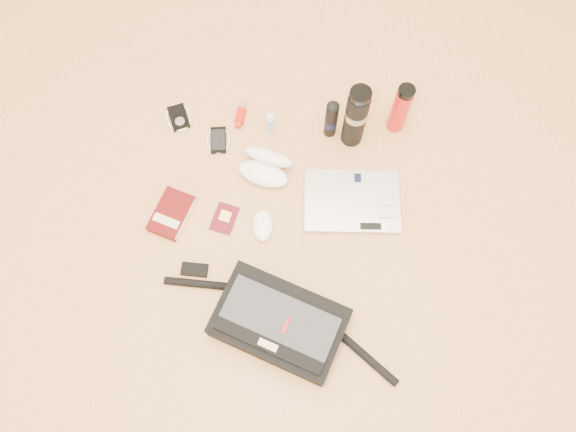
{
  "coord_description": "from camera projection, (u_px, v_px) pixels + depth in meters",
  "views": [
    {
      "loc": [
        0.04,
        -0.56,
        1.85
      ],
      "look_at": [
        0.01,
        0.09,
        0.06
      ],
      "focal_mm": 35.0,
      "sensor_mm": 36.0,
      "label": 1
    }
  ],
  "objects": [
    {
      "name": "ipod",
      "position": [
        179.0,
        117.0,
        2.1
      ],
      "size": [
        0.12,
        0.12,
        0.01
      ],
      "rotation": [
        0.0,
        0.0,
        0.37
      ],
      "color": "black",
      "rests_on": "ground"
    },
    {
      "name": "phone",
      "position": [
        218.0,
        140.0,
        2.06
      ],
      "size": [
        0.09,
        0.11,
        0.01
      ],
      "rotation": [
        0.0,
        0.0,
        0.1
      ],
      "color": "black",
      "rests_on": "ground"
    },
    {
      "name": "thermos_red",
      "position": [
        400.0,
        109.0,
        1.98
      ],
      "size": [
        0.06,
        0.06,
        0.24
      ],
      "rotation": [
        0.0,
        0.0,
        -0.01
      ],
      "color": "red",
      "rests_on": "ground"
    },
    {
      "name": "spray_bottle",
      "position": [
        271.0,
        124.0,
        2.04
      ],
      "size": [
        0.03,
        0.03,
        0.12
      ],
      "rotation": [
        0.0,
        0.0,
        -0.04
      ],
      "color": "#9ABFD7",
      "rests_on": "ground"
    },
    {
      "name": "thermos_black",
      "position": [
        356.0,
        117.0,
        1.93
      ],
      "size": [
        0.09,
        0.09,
        0.3
      ],
      "rotation": [
        0.0,
        0.0,
        -0.12
      ],
      "color": "black",
      "rests_on": "ground"
    },
    {
      "name": "messenger_bag",
      "position": [
        279.0,
        323.0,
        1.79
      ],
      "size": [
        0.78,
        0.39,
        0.11
      ],
      "rotation": [
        0.0,
        0.0,
        -0.37
      ],
      "color": "black",
      "rests_on": "ground"
    },
    {
      "name": "aerosol_can",
      "position": [
        331.0,
        119.0,
        1.99
      ],
      "size": [
        0.06,
        0.06,
        0.19
      ],
      "rotation": [
        0.0,
        0.0,
        0.34
      ],
      "color": "black",
      "rests_on": "ground"
    },
    {
      "name": "ground",
      "position": [
        284.0,
        246.0,
        1.93
      ],
      "size": [
        4.0,
        4.0,
        0.0
      ],
      "primitive_type": "plane",
      "color": "tan",
      "rests_on": "ground"
    },
    {
      "name": "passport",
      "position": [
        224.0,
        218.0,
        1.96
      ],
      "size": [
        0.1,
        0.13,
        0.01
      ],
      "rotation": [
        0.0,
        0.0,
        -0.27
      ],
      "color": "#4C0915",
      "rests_on": "ground"
    },
    {
      "name": "laptop",
      "position": [
        353.0,
        202.0,
        1.97
      ],
      "size": [
        0.34,
        0.24,
        0.03
      ],
      "rotation": [
        0.0,
        0.0,
        0.02
      ],
      "color": "#AAAAAD",
      "rests_on": "ground"
    },
    {
      "name": "inhaler",
      "position": [
        241.0,
        115.0,
        2.09
      ],
      "size": [
        0.04,
        0.11,
        0.03
      ],
      "rotation": [
        0.0,
        0.0,
        -0.13
      ],
      "color": "#BB1108",
      "rests_on": "ground"
    },
    {
      "name": "book",
      "position": [
        172.0,
        214.0,
        1.96
      ],
      "size": [
        0.16,
        0.2,
        0.03
      ],
      "rotation": [
        0.0,
        0.0,
        -0.35
      ],
      "color": "#490808",
      "rests_on": "ground"
    },
    {
      "name": "mouse",
      "position": [
        263.0,
        226.0,
        1.94
      ],
      "size": [
        0.08,
        0.12,
        0.04
      ],
      "rotation": [
        0.0,
        0.0,
        0.08
      ],
      "color": "white",
      "rests_on": "ground"
    },
    {
      "name": "sunglasses_case",
      "position": [
        266.0,
        166.0,
        1.99
      ],
      "size": [
        0.22,
        0.2,
        0.11
      ],
      "rotation": [
        0.0,
        0.0,
        -0.31
      ],
      "color": "white",
      "rests_on": "ground"
    }
  ]
}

